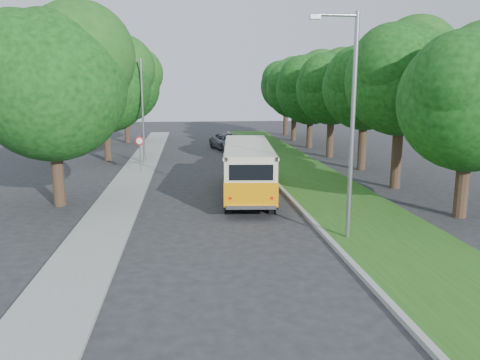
{
  "coord_description": "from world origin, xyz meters",
  "views": [
    {
      "loc": [
        -1.41,
        -18.3,
        5.48
      ],
      "look_at": [
        0.82,
        1.72,
        1.5
      ],
      "focal_mm": 35.0,
      "sensor_mm": 36.0,
      "label": 1
    }
  ],
  "objects": [
    {
      "name": "curb",
      "position": [
        3.6,
        5.0,
        0.07
      ],
      "size": [
        0.2,
        70.0,
        0.15
      ],
      "primitive_type": "cube",
      "color": "gray",
      "rests_on": "ground"
    },
    {
      "name": "grass_verge",
      "position": [
        5.95,
        5.0,
        0.07
      ],
      "size": [
        4.5,
        70.0,
        0.13
      ],
      "primitive_type": "cube",
      "color": "#2A5215",
      "rests_on": "ground"
    },
    {
      "name": "car_grey",
      "position": [
        2.29,
        23.21,
        0.74
      ],
      "size": [
        3.68,
        5.78,
        1.48
      ],
      "primitive_type": "imported",
      "rotation": [
        0.0,
        0.0,
        0.24
      ],
      "color": "#55585C",
      "rests_on": "ground"
    },
    {
      "name": "lamppost_far",
      "position": [
        -4.7,
        16.0,
        4.12
      ],
      "size": [
        1.71,
        0.16,
        7.5
      ],
      "color": "gray",
      "rests_on": "ground"
    },
    {
      "name": "car_blue",
      "position": [
        2.63,
        20.96,
        0.61
      ],
      "size": [
        2.66,
        4.47,
        1.21
      ],
      "primitive_type": "imported",
      "rotation": [
        0.0,
        0.0,
        0.24
      ],
      "color": "navy",
      "rests_on": "ground"
    },
    {
      "name": "sidewalk",
      "position": [
        -4.8,
        5.0,
        0.06
      ],
      "size": [
        2.2,
        70.0,
        0.12
      ],
      "primitive_type": "cube",
      "color": "gray",
      "rests_on": "ground"
    },
    {
      "name": "treeline",
      "position": [
        3.15,
        17.99,
        5.93
      ],
      "size": [
        24.27,
        41.91,
        9.46
      ],
      "color": "#332319",
      "rests_on": "ground"
    },
    {
      "name": "ground",
      "position": [
        0.0,
        0.0,
        0.0
      ],
      "size": [
        120.0,
        120.0,
        0.0
      ],
      "primitive_type": "plane",
      "color": "#262628",
      "rests_on": "ground"
    },
    {
      "name": "vintage_bus",
      "position": [
        1.58,
        4.99,
        1.37
      ],
      "size": [
        3.25,
        9.41,
        2.74
      ],
      "primitive_type": null,
      "rotation": [
        0.0,
        0.0,
        -0.1
      ],
      "color": "#F99B07",
      "rests_on": "ground"
    },
    {
      "name": "car_white",
      "position": [
        3.0,
        17.93,
        0.61
      ],
      "size": [
        1.88,
        3.89,
        1.23
      ],
      "primitive_type": "imported",
      "rotation": [
        0.0,
        0.0,
        0.16
      ],
      "color": "silver",
      "rests_on": "ground"
    },
    {
      "name": "lamppost_near",
      "position": [
        4.21,
        -2.5,
        4.37
      ],
      "size": [
        1.71,
        0.16,
        8.0
      ],
      "color": "gray",
      "rests_on": "ground"
    },
    {
      "name": "warning_sign",
      "position": [
        -4.5,
        11.98,
        1.71
      ],
      "size": [
        0.56,
        0.1,
        2.5
      ],
      "color": "gray",
      "rests_on": "ground"
    },
    {
      "name": "car_silver",
      "position": [
        2.11,
        12.44,
        0.65
      ],
      "size": [
        2.03,
        3.97,
        1.3
      ],
      "primitive_type": "imported",
      "rotation": [
        0.0,
        0.0,
        0.14
      ],
      "color": "#A1A1A5",
      "rests_on": "ground"
    }
  ]
}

